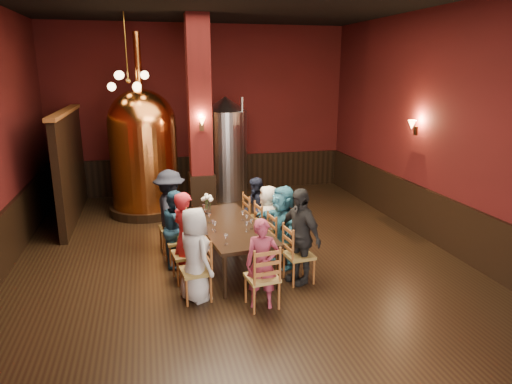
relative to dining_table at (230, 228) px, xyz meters
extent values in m
plane|color=black|center=(0.18, 0.18, -0.69)|extent=(10.00, 10.00, 0.00)
cube|color=#4B1010|center=(0.18, 5.18, 1.56)|extent=(8.00, 0.02, 4.50)
cube|color=#4B1010|center=(0.18, -4.82, 1.56)|extent=(8.00, 0.02, 4.50)
cube|color=#4B1010|center=(4.18, 0.18, 1.56)|extent=(0.02, 10.00, 4.50)
cube|color=black|center=(4.14, 0.18, -0.19)|extent=(0.08, 9.90, 1.00)
cube|color=black|center=(0.18, 5.14, -0.19)|extent=(7.90, 0.08, 1.00)
cube|color=#4B1010|center=(-0.12, 2.98, 1.56)|extent=(0.58, 0.58, 4.50)
cube|color=black|center=(-3.02, 3.38, 0.51)|extent=(0.22, 3.50, 2.40)
cube|color=black|center=(0.00, 0.00, 0.03)|extent=(1.28, 2.50, 0.06)
cylinder|color=black|center=(-0.30, -1.18, -0.34)|extent=(0.07, 0.07, 0.69)
cylinder|color=black|center=(0.57, -1.08, -0.34)|extent=(0.07, 0.07, 0.69)
cylinder|color=black|center=(-0.57, 1.08, -0.34)|extent=(0.07, 0.07, 0.69)
cylinder|color=black|center=(0.30, 1.18, -0.34)|extent=(0.07, 0.07, 0.69)
imported|color=silver|center=(-0.72, -1.09, 0.03)|extent=(0.70, 0.82, 1.43)
imported|color=red|center=(-0.80, -0.43, 0.06)|extent=(0.57, 0.65, 1.50)
imported|color=navy|center=(-0.88, 0.23, -0.01)|extent=(0.42, 0.70, 1.35)
imported|color=black|center=(-0.96, 0.89, 0.10)|extent=(0.59, 1.02, 1.57)
imported|color=black|center=(0.96, -0.89, 0.10)|extent=(0.70, 1.00, 1.57)
imported|color=teal|center=(0.88, -0.23, 0.04)|extent=(0.68, 1.40, 1.45)
imported|color=white|center=(0.80, 0.43, -0.05)|extent=(0.51, 0.69, 1.28)
imported|color=#191E32|center=(0.72, 1.09, -0.05)|extent=(0.33, 0.63, 1.28)
imported|color=#892D42|center=(0.18, -1.54, -0.02)|extent=(0.55, 0.43, 1.33)
cylinder|color=black|center=(-1.40, 3.47, -0.59)|extent=(1.75, 1.75, 0.19)
cylinder|color=orange|center=(-1.40, 3.47, 0.48)|extent=(1.67, 1.67, 1.95)
sphere|color=orange|center=(-1.40, 3.47, 1.45)|extent=(1.56, 1.56, 1.56)
cylinder|color=orange|center=(-1.40, 3.47, 2.81)|extent=(0.16, 0.16, 1.26)
cylinder|color=#B2B2B7|center=(0.71, 4.39, 0.46)|extent=(1.31, 1.31, 2.30)
cone|color=#B2B2B7|center=(0.71, 4.39, 1.80)|extent=(1.10, 1.10, 0.37)
cylinder|color=#B2B2B7|center=(1.08, 4.02, 0.69)|extent=(0.07, 0.07, 2.58)
cylinder|color=white|center=(-0.28, 0.72, 0.16)|extent=(0.11, 0.11, 0.20)
camera|label=1|loc=(-1.31, -7.35, 2.67)|focal=32.00mm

